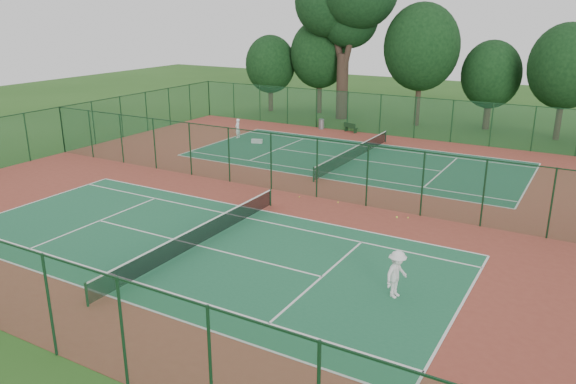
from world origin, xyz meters
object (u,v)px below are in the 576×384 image
(big_tree, at_px, (347,1))
(player_near, at_px, (397,274))
(trash_bin, at_px, (321,124))
(bench, at_px, (350,127))
(player_far, at_px, (238,128))
(kit_bag, at_px, (257,141))

(big_tree, bearing_deg, player_near, -62.37)
(trash_bin, relative_size, big_tree, 0.06)
(bench, xyz_separation_m, big_tree, (-3.37, 5.85, 10.68))
(bench, height_order, big_tree, big_tree)
(player_near, height_order, bench, player_near)
(trash_bin, height_order, big_tree, big_tree)
(trash_bin, distance_m, bench, 2.86)
(player_far, height_order, bench, player_far)
(trash_bin, bearing_deg, player_near, -58.21)
(player_near, distance_m, kit_bag, 26.44)
(player_far, bearing_deg, bench, 126.76)
(player_far, height_order, kit_bag, player_far)
(kit_bag, bearing_deg, big_tree, 66.20)
(player_near, xyz_separation_m, trash_bin, (-16.49, 26.61, -0.49))
(player_far, relative_size, bench, 1.15)
(player_near, height_order, trash_bin, player_near)
(bench, bearing_deg, player_far, -117.30)
(player_far, distance_m, big_tree, 16.84)
(player_near, distance_m, trash_bin, 31.31)
(player_near, relative_size, big_tree, 0.12)
(bench, bearing_deg, player_near, -43.52)
(trash_bin, bearing_deg, player_far, -122.85)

